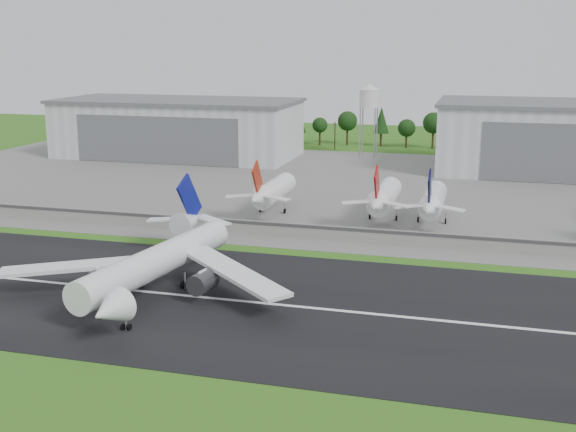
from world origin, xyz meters
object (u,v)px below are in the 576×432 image
(parked_jet_red_a, at_px, (271,192))
(parked_jet_red_b, at_px, (383,198))
(parked_jet_navy, at_px, (432,201))
(main_airliner, at_px, (156,269))

(parked_jet_red_a, height_order, parked_jet_red_b, parked_jet_red_b)
(parked_jet_red_b, relative_size, parked_jet_navy, 1.00)
(parked_jet_red_a, distance_m, parked_jet_navy, 43.14)
(main_airliner, height_order, parked_jet_red_b, main_airliner)
(parked_jet_red_a, xyz_separation_m, parked_jet_red_b, (30.46, 0.01, 0.10))
(parked_jet_red_a, bearing_deg, main_airliner, -91.81)
(main_airliner, distance_m, parked_jet_red_b, 74.53)
(parked_jet_red_a, bearing_deg, parked_jet_red_b, 0.03)
(main_airliner, relative_size, parked_jet_navy, 1.89)
(main_airliner, height_order, parked_jet_navy, main_airliner)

